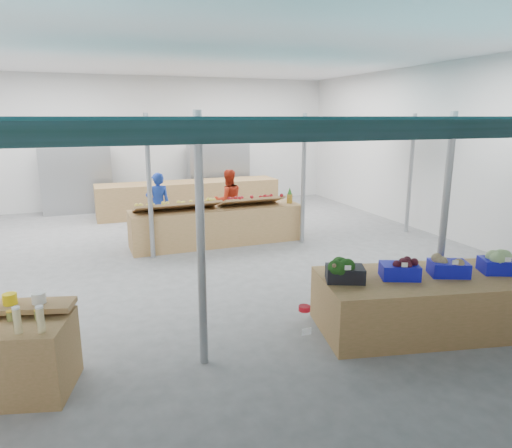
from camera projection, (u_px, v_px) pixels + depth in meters
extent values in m
plane|color=slate|center=(205.00, 259.00, 9.57)|extent=(13.00, 13.00, 0.00)
plane|color=silver|center=(199.00, 47.00, 8.61)|extent=(13.00, 13.00, 0.00)
plane|color=silver|center=(155.00, 142.00, 15.03)|extent=(12.00, 0.00, 12.00)
plane|color=silver|center=(443.00, 151.00, 11.11)|extent=(0.00, 13.00, 13.00)
cylinder|color=gray|center=(201.00, 244.00, 5.24)|extent=(0.10, 0.10, 3.00)
cylinder|color=gray|center=(149.00, 188.00, 9.35)|extent=(0.10, 0.10, 3.00)
cylinder|color=gray|center=(444.00, 221.00, 6.42)|extent=(0.10, 0.10, 3.00)
cylinder|color=gray|center=(303.00, 180.00, 10.53)|extent=(0.10, 0.10, 3.00)
cylinder|color=gray|center=(410.00, 174.00, 11.53)|extent=(0.10, 0.10, 3.00)
cylinder|color=gray|center=(339.00, 123.00, 5.52)|extent=(10.00, 0.06, 0.06)
cylinder|color=gray|center=(230.00, 120.00, 9.63)|extent=(10.00, 0.06, 0.06)
cube|color=#092929|center=(370.00, 131.00, 4.94)|extent=(9.50, 1.28, 0.30)
cube|color=#092929|center=(314.00, 128.00, 6.13)|extent=(9.50, 1.28, 0.30)
cube|color=#092929|center=(240.00, 124.00, 9.05)|extent=(9.50, 1.28, 0.30)
cube|color=#092929|center=(222.00, 123.00, 10.24)|extent=(9.50, 1.28, 0.30)
cube|color=#B23F33|center=(77.00, 181.00, 13.98)|extent=(2.00, 0.50, 2.00)
cube|color=#B23F33|center=(219.00, 175.00, 15.50)|extent=(2.00, 0.50, 2.00)
cube|color=olive|center=(459.00, 300.00, 6.46)|extent=(4.17, 2.10, 0.78)
cube|color=olive|center=(218.00, 226.00, 10.70)|extent=(4.04, 1.05, 0.86)
cube|color=olive|center=(189.00, 197.00, 14.03)|extent=(5.51, 1.20, 0.99)
cube|color=#1013B7|center=(503.00, 277.00, 7.56)|extent=(0.55, 0.39, 0.65)
imported|color=#17339B|center=(158.00, 205.00, 11.22)|extent=(0.59, 0.40, 1.61)
imported|color=#B52B16|center=(228.00, 200.00, 11.82)|extent=(0.79, 0.63, 1.61)
cube|color=black|center=(345.00, 274.00, 6.10)|extent=(0.60, 0.52, 0.20)
cube|color=white|center=(348.00, 268.00, 5.85)|extent=(0.08, 0.04, 0.06)
cube|color=#1013B7|center=(399.00, 271.00, 6.21)|extent=(0.60, 0.52, 0.20)
cube|color=white|center=(405.00, 265.00, 5.96)|extent=(0.08, 0.04, 0.06)
cube|color=#1013B7|center=(448.00, 268.00, 6.32)|extent=(0.60, 0.52, 0.20)
cube|color=white|center=(455.00, 262.00, 6.07)|extent=(0.08, 0.04, 0.06)
cube|color=#1013B7|center=(499.00, 266.00, 6.43)|extent=(0.60, 0.52, 0.20)
cube|color=white|center=(508.00, 260.00, 6.18)|extent=(0.08, 0.04, 0.06)
sphere|color=brown|center=(337.00, 268.00, 5.92)|extent=(0.09, 0.09, 0.09)
sphere|color=brown|center=(334.00, 266.00, 5.87)|extent=(0.06, 0.06, 0.06)
cylinder|color=red|center=(304.00, 308.00, 4.46)|extent=(0.12, 0.12, 0.05)
cube|color=white|center=(307.00, 332.00, 4.45)|extent=(0.10, 0.01, 0.07)
cube|color=#997247|center=(177.00, 206.00, 10.15)|extent=(1.93, 0.77, 0.26)
cube|color=#997247|center=(251.00, 201.00, 10.78)|extent=(1.53, 0.75, 0.26)
cylinder|color=#8C6019|center=(290.00, 199.00, 11.14)|extent=(0.14, 0.14, 0.22)
cone|color=#26661E|center=(290.00, 191.00, 11.10)|extent=(0.12, 0.12, 0.18)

